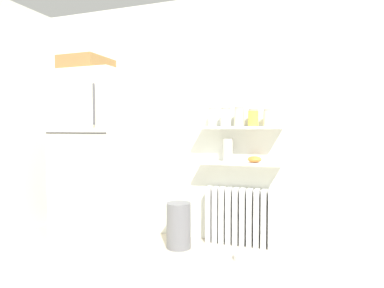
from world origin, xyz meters
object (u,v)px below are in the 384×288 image
at_px(storage_jar_2, 239,117).
at_px(trash_bin, 179,225).
at_px(pet_food_bowl, 244,257).
at_px(refrigerator, 96,152).
at_px(storage_jar_1, 226,117).
at_px(storage_jar_0, 212,117).
at_px(storage_jar_3, 253,118).
at_px(vase, 228,150).
at_px(storage_jar_4, 268,118).
at_px(radiator, 239,217).
at_px(shelf_bowl, 255,159).

relative_size(storage_jar_2, trash_bin, 0.43).
bearing_deg(pet_food_bowl, refrigerator, 176.29).
relative_size(refrigerator, storage_jar_1, 10.27).
xyz_separation_m(storage_jar_0, pet_food_bowl, (0.40, -0.34, -1.29)).
height_order(storage_jar_3, vase, storage_jar_3).
distance_m(storage_jar_3, pet_food_bowl, 1.33).
bearing_deg(storage_jar_3, storage_jar_2, -180.00).
bearing_deg(trash_bin, storage_jar_4, 16.69).
height_order(vase, pet_food_bowl, vase).
xyz_separation_m(storage_jar_1, storage_jar_4, (0.42, 0.00, -0.01)).
distance_m(refrigerator, radiator, 1.69).
xyz_separation_m(radiator, pet_food_bowl, (0.12, -0.37, -0.27)).
height_order(storage_jar_0, storage_jar_4, storage_jar_0).
bearing_deg(radiator, storage_jar_3, -12.09).
bearing_deg(storage_jar_0, storage_jar_1, -0.00).
bearing_deg(pet_food_bowl, storage_jar_4, 64.87).
distance_m(storage_jar_1, storage_jar_4, 0.42).
height_order(storage_jar_4, pet_food_bowl, storage_jar_4).
xyz_separation_m(storage_jar_4, vase, (-0.40, -0.00, -0.32)).
distance_m(storage_jar_1, trash_bin, 1.19).
distance_m(radiator, trash_bin, 0.63).
bearing_deg(shelf_bowl, refrigerator, -172.17).
bearing_deg(vase, trash_bin, -150.38).
relative_size(storage_jar_4, shelf_bowl, 1.19).
bearing_deg(storage_jar_2, pet_food_bowl, -70.63).
distance_m(storage_jar_3, vase, 0.42).
distance_m(storage_jar_0, pet_food_bowl, 1.39).
height_order(refrigerator, shelf_bowl, refrigerator).
bearing_deg(trash_bin, refrigerator, 178.95).
height_order(storage_jar_2, pet_food_bowl, storage_jar_2).
relative_size(radiator, storage_jar_3, 4.02).
bearing_deg(vase, pet_food_bowl, -55.33).
relative_size(storage_jar_3, pet_food_bowl, 0.94).
height_order(refrigerator, storage_jar_2, refrigerator).
distance_m(refrigerator, trash_bin, 1.21).
distance_m(refrigerator, pet_food_bowl, 1.90).
bearing_deg(storage_jar_1, storage_jar_0, 180.00).
height_order(storage_jar_4, trash_bin, storage_jar_4).
bearing_deg(trash_bin, radiator, 26.75).
height_order(storage_jar_1, vase, storage_jar_1).
height_order(shelf_bowl, trash_bin, shelf_bowl).
distance_m(radiator, storage_jar_2, 1.02).
height_order(refrigerator, trash_bin, refrigerator).
height_order(storage_jar_2, storage_jar_4, storage_jar_2).
height_order(storage_jar_3, trash_bin, storage_jar_3).
bearing_deg(storage_jar_1, trash_bin, -148.99).
xyz_separation_m(vase, pet_food_bowl, (0.24, -0.34, -0.95)).
xyz_separation_m(refrigerator, radiator, (1.54, 0.26, -0.65)).
relative_size(radiator, pet_food_bowl, 3.77).
height_order(storage_jar_0, storage_jar_3, storage_jar_0).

